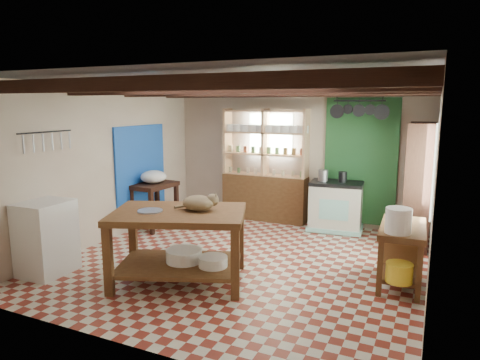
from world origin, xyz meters
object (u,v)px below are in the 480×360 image
at_px(work_table, 179,246).
at_px(cat, 198,203).
at_px(prep_table, 155,206).
at_px(right_counter, 401,255).
at_px(stove, 336,206).
at_px(white_cabinet, 46,238).

height_order(work_table, cat, cat).
relative_size(prep_table, cat, 1.98).
distance_m(right_counter, cat, 2.67).
distance_m(work_table, stove, 3.42).
bearing_deg(prep_table, stove, 25.70).
distance_m(prep_table, right_counter, 4.45).
bearing_deg(stove, white_cabinet, -135.34).
distance_m(work_table, prep_table, 2.59).
bearing_deg(cat, right_counter, -9.14).
xyz_separation_m(work_table, white_cabinet, (-1.78, -0.52, 0.03)).
distance_m(work_table, cat, 0.62).
relative_size(prep_table, white_cabinet, 0.85).
relative_size(work_table, cat, 3.88).
relative_size(stove, white_cabinet, 0.93).
bearing_deg(work_table, prep_table, 111.64).
height_order(work_table, right_counter, work_table).
relative_size(stove, cat, 2.16).
distance_m(white_cabinet, right_counter, 4.69).
bearing_deg(white_cabinet, cat, 15.88).
bearing_deg(stove, right_counter, -62.79).
relative_size(stove, prep_table, 1.09).
bearing_deg(prep_table, right_counter, -6.35).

